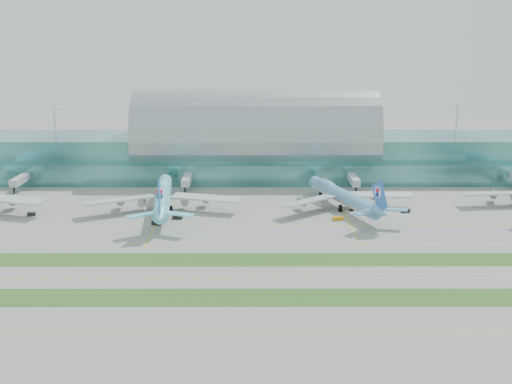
{
  "coord_description": "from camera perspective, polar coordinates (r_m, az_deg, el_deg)",
  "views": [
    {
      "loc": [
        -0.36,
        -188.02,
        67.75
      ],
      "look_at": [
        0.0,
        55.0,
        9.0
      ],
      "focal_mm": 45.0,
      "sensor_mm": 36.0,
      "label": 1
    }
  ],
  "objects": [
    {
      "name": "taxiline_c",
      "position": [
        216.88,
        0.01,
        -4.61
      ],
      "size": [
        420.0,
        0.35,
        0.01
      ],
      "primitive_type": "cube",
      "color": "yellow",
      "rests_on": "ground"
    },
    {
      "name": "airliner_b",
      "position": [
        258.75,
        -8.25,
        -0.34
      ],
      "size": [
        62.88,
        71.76,
        19.75
      ],
      "rotation": [
        0.0,
        0.0,
        0.11
      ],
      "color": "#6EE5F4",
      "rests_on": "ground"
    },
    {
      "name": "grass_strip_far",
      "position": [
        201.73,
        0.02,
        -6.02
      ],
      "size": [
        420.0,
        12.0,
        0.08
      ],
      "primitive_type": "cube",
      "color": "#2D591E",
      "rests_on": "ground"
    },
    {
      "name": "taxiline_d",
      "position": [
        237.88,
        0.01,
        -2.96
      ],
      "size": [
        420.0,
        0.35,
        0.01
      ],
      "primitive_type": "cube",
      "color": "yellow",
      "rests_on": "ground"
    },
    {
      "name": "grass_strip_near",
      "position": [
        173.76,
        0.04,
        -9.34
      ],
      "size": [
        420.0,
        12.0,
        0.08
      ],
      "primitive_type": "cube",
      "color": "#2D591E",
      "rests_on": "ground"
    },
    {
      "name": "taxiline_b",
      "position": [
        186.75,
        0.03,
        -7.68
      ],
      "size": [
        420.0,
        0.35,
        0.01
      ],
      "primitive_type": "cube",
      "color": "yellow",
      "rests_on": "ground"
    },
    {
      "name": "ground",
      "position": [
        199.86,
        0.02,
        -6.23
      ],
      "size": [
        700.0,
        700.0,
        0.0
      ],
      "primitive_type": "plane",
      "color": "gray",
      "rests_on": "ground"
    },
    {
      "name": "gse_f",
      "position": [
        261.67,
        13.15,
        -1.62
      ],
      "size": [
        3.61,
        1.89,
        1.39
      ],
      "primitive_type": "cube",
      "rotation": [
        0.0,
        0.0,
        0.07
      ],
      "color": "black",
      "rests_on": "ground"
    },
    {
      "name": "gse_c",
      "position": [
        247.42,
        -6.99,
        -2.23
      ],
      "size": [
        3.95,
        2.07,
        1.48
      ],
      "primitive_type": "cube",
      "rotation": [
        0.0,
        0.0,
        -0.09
      ],
      "color": "black",
      "rests_on": "ground"
    },
    {
      "name": "gse_d",
      "position": [
        240.7,
        -8.81,
        -2.74
      ],
      "size": [
        3.8,
        1.97,
        1.5
      ],
      "primitive_type": "cube",
      "rotation": [
        0.0,
        0.0,
        -0.08
      ],
      "color": "black",
      "rests_on": "ground"
    },
    {
      "name": "airliner_c",
      "position": [
        261.49,
        7.67,
        -0.27
      ],
      "size": [
        55.54,
        64.58,
        18.34
      ],
      "rotation": [
        0.0,
        0.0,
        0.33
      ],
      "color": "#5EA1CF",
      "rests_on": "ground"
    },
    {
      "name": "taxiline_a",
      "position": [
        155.55,
        0.06,
        -12.23
      ],
      "size": [
        420.0,
        0.35,
        0.01
      ],
      "primitive_type": "cube",
      "color": "yellow",
      "rests_on": "ground"
    },
    {
      "name": "gse_b",
      "position": [
        265.05,
        -19.33,
        -1.86
      ],
      "size": [
        3.33,
        2.17,
        1.32
      ],
      "primitive_type": "cube",
      "rotation": [
        0.0,
        0.0,
        0.17
      ],
      "color": "black",
      "rests_on": "ground"
    },
    {
      "name": "terminal",
      "position": [
        321.31,
        -0.02,
        4.0
      ],
      "size": [
        340.0,
        69.1,
        36.0
      ],
      "color": "#3D7A75",
      "rests_on": "ground"
    },
    {
      "name": "gse_e",
      "position": [
        246.06,
        7.29,
        -2.34
      ],
      "size": [
        4.21,
        2.44,
        1.37
      ],
      "primitive_type": "cube",
      "rotation": [
        0.0,
        0.0,
        0.19
      ],
      "color": "orange",
      "rests_on": "ground"
    }
  ]
}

